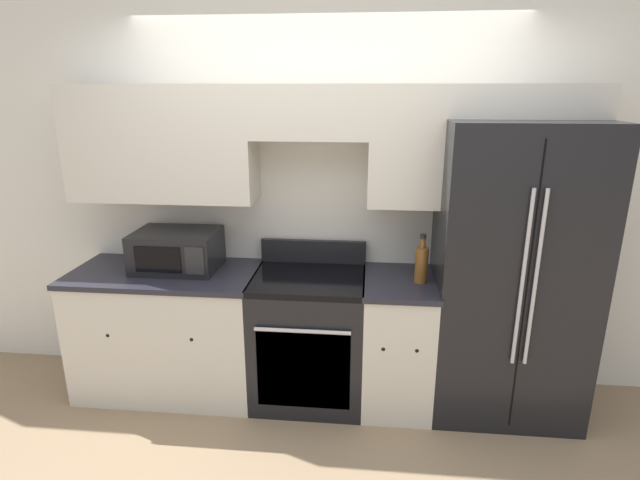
# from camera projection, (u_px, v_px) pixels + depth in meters

# --- Properties ---
(ground_plane) EXTENTS (12.00, 12.00, 0.00)m
(ground_plane) POSITION_uv_depth(u_px,v_px,m) (315.00, 422.00, 3.20)
(ground_plane) COLOR #937A5B
(wall_back) EXTENTS (8.00, 0.39, 2.60)m
(wall_back) POSITION_uv_depth(u_px,v_px,m) (325.00, 181.00, 3.33)
(wall_back) COLOR silver
(wall_back) RESTS_ON ground_plane
(lower_cabinets_left) EXTENTS (1.24, 0.64, 0.88)m
(lower_cabinets_left) POSITION_uv_depth(u_px,v_px,m) (170.00, 330.00, 3.46)
(lower_cabinets_left) COLOR beige
(lower_cabinets_left) RESTS_ON ground_plane
(lower_cabinets_right) EXTENTS (0.47, 0.64, 0.88)m
(lower_cabinets_right) POSITION_uv_depth(u_px,v_px,m) (397.00, 341.00, 3.32)
(lower_cabinets_right) COLOR beige
(lower_cabinets_right) RESTS_ON ground_plane
(oven_range) EXTENTS (0.73, 0.65, 1.04)m
(oven_range) POSITION_uv_depth(u_px,v_px,m) (309.00, 336.00, 3.37)
(oven_range) COLOR black
(oven_range) RESTS_ON ground_plane
(refrigerator) EXTENTS (0.93, 0.77, 1.88)m
(refrigerator) POSITION_uv_depth(u_px,v_px,m) (509.00, 272.00, 3.16)
(refrigerator) COLOR black
(refrigerator) RESTS_ON ground_plane
(microwave) EXTENTS (0.55, 0.41, 0.26)m
(microwave) POSITION_uv_depth(u_px,v_px,m) (177.00, 250.00, 3.35)
(microwave) COLOR black
(microwave) RESTS_ON lower_cabinets_left
(bottle) EXTENTS (0.08, 0.08, 0.31)m
(bottle) POSITION_uv_depth(u_px,v_px,m) (421.00, 264.00, 3.11)
(bottle) COLOR brown
(bottle) RESTS_ON lower_cabinets_right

